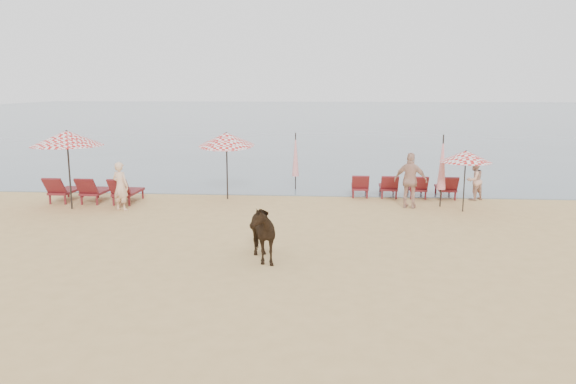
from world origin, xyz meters
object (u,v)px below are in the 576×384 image
Objects in this scene: cow at (257,231)px; beachgoer_right_b at (411,181)px; lounger_cluster_left at (94,190)px; umbrella_open_right at (466,156)px; lounger_cluster_right at (403,186)px; umbrella_open_left_b at (226,139)px; beachgoer_right_a at (474,180)px; umbrella_open_left_a at (67,138)px; umbrella_closed_right at (442,163)px; beachgoer_left at (121,186)px; umbrella_closed_left at (296,155)px.

beachgoer_right_b is at bearing 32.15° from cow.
lounger_cluster_left is 9.38m from cow.
lounger_cluster_right is at bearing 126.99° from umbrella_open_right.
umbrella_open_left_b reaches higher than lounger_cluster_left.
beachgoer_right_a is 3.05m from beachgoer_right_b.
beachgoer_right_b is at bearing 28.43° from umbrella_open_left_a.
umbrella_open_left_a is 9.12m from cow.
umbrella_closed_right reaches higher than umbrella_open_right.
beachgoer_right_b is (-1.11, -0.30, -0.60)m from umbrella_closed_right.
beachgoer_right_b reaches higher than lounger_cluster_left.
cow reaches higher than lounger_cluster_left.
umbrella_closed_right is at bearing 7.08° from beachgoer_right_a.
lounger_cluster_left is at bearing -18.93° from beachgoer_left.
umbrella_closed_left reaches higher than beachgoer_right_a.
beachgoer_left is at bearing 23.54° from beachgoer_right_b.
umbrella_open_left_b reaches higher than cow.
umbrella_open_left_b reaches higher than umbrella_closed_right.
umbrella_open_right is at bearing -50.42° from umbrella_closed_right.
umbrella_open_left_a is at bearing -176.82° from umbrella_open_right.
cow is (-6.25, -5.95, -1.15)m from umbrella_open_right.
beachgoer_right_a reaches higher than cow.
beachgoer_left is 1.11× the size of beachgoer_right_a.
umbrella_closed_left is 1.21× the size of beachgoer_right_b.
umbrella_open_left_b is 1.35× the size of beachgoer_right_b.
umbrella_open_left_a reaches higher than umbrella_closed_right.
lounger_cluster_right is 4.51m from umbrella_closed_left.
umbrella_open_left_b reaches higher than beachgoer_right_b.
umbrella_open_left_b is 7.90m from cow.
lounger_cluster_left is at bearing -28.26° from beachgoer_right_a.
lounger_cluster_left is at bearing 95.03° from umbrella_open_left_a.
cow is 7.84m from beachgoer_right_b.
lounger_cluster_right is at bearing -72.74° from beachgoer_right_b.
lounger_cluster_right is 1.44× the size of umbrella_open_left_a.
lounger_cluster_left reaches higher than lounger_cluster_right.
umbrella_open_left_b is at bearing 83.35° from cow.
beachgoer_left is at bearing -161.56° from lounger_cluster_right.
umbrella_open_right is 1.39× the size of beachgoer_right_a.
beachgoer_left is (1.45, -1.15, 0.36)m from lounger_cluster_left.
umbrella_closed_left is 1.36× the size of cow.
umbrella_open_left_b is 1.51× the size of cow.
umbrella_open_left_a is at bearing -150.42° from umbrella_closed_left.
lounger_cluster_left is at bearing -156.03° from umbrella_closed_left.
umbrella_open_left_b is 1.56× the size of beachgoer_left.
lounger_cluster_left is 1.20× the size of umbrella_open_left_b.
umbrella_open_left_b reaches higher than umbrella_open_right.
umbrella_open_left_b is at bearing -138.88° from umbrella_closed_left.
lounger_cluster_right is 6.94m from umbrella_open_left_b.
lounger_cluster_left is 1.82× the size of cow.
cow is (2.13, -7.45, -1.53)m from umbrella_open_left_b.
umbrella_open_left_b is 9.37m from beachgoer_right_a.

